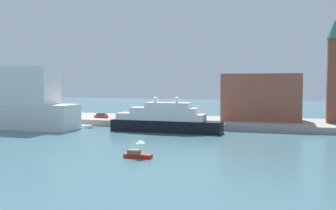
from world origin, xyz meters
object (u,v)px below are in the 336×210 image
large_yacht (165,120)px  harbor_building (262,97)px  work_barge (81,126)px  person_figure (106,116)px  mooring_bollard (174,121)px  small_motorboat (138,152)px  bell_tower (334,67)px  parked_car (101,116)px

large_yacht → harbor_building: harbor_building is taller
work_barge → harbor_building: 50.60m
person_figure → mooring_bollard: bearing=-7.1°
work_barge → harbor_building: bearing=22.4°
small_motorboat → person_figure: bearing=122.6°
person_figure → large_yacht: bearing=-26.5°
work_barge → small_motorboat: bearing=-48.1°
large_yacht → bell_tower: (40.23, 18.37, 13.33)m
work_barge → harbor_building: harbor_building is taller
work_barge → parked_car: (-0.23, 11.95, 1.87)m
person_figure → mooring_bollard: size_ratio=2.48×
large_yacht → work_barge: size_ratio=4.49×
large_yacht → person_figure: large_yacht is taller
small_motorboat → harbor_building: harbor_building is taller
person_figure → bell_tower: bearing=7.1°
large_yacht → harbor_building: 30.47m
bell_tower → mooring_bollard: (-40.17, -10.35, -14.25)m
bell_tower → parked_car: 66.43m
large_yacht → parked_car: 27.95m
harbor_building → mooring_bollard: bearing=-150.4°
small_motorboat → mooring_bollard: small_motorboat is taller
bell_tower → mooring_bollard: bell_tower is taller
bell_tower → parked_car: bell_tower is taller
large_yacht → small_motorboat: (6.13, -32.43, -2.08)m
work_barge → person_figure: bearing=72.7°
work_barge → parked_car: size_ratio=1.62×
bell_tower → large_yacht: bearing=-155.5°
small_motorboat → parked_car: (-30.64, 45.84, 1.40)m
harbor_building → person_figure: (-43.36, -9.79, -5.68)m
small_motorboat → large_yacht: bearing=100.7°
small_motorboat → mooring_bollard: (-6.08, 40.45, 1.17)m
bell_tower → parked_car: size_ratio=6.97×
mooring_bollard → large_yacht: bearing=-90.4°
parked_car → person_figure: size_ratio=2.21×
parked_car → mooring_bollard: size_ratio=5.46×
parked_car → bell_tower: bearing=4.4°
harbor_building → parked_car: (-46.47, -7.06, -5.90)m
large_yacht → bell_tower: bell_tower is taller
harbor_building → parked_car: bearing=-171.4°
large_yacht → mooring_bollard: bearing=89.6°
harbor_building → mooring_bollard: 25.93m
work_barge → mooring_bollard: 25.26m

